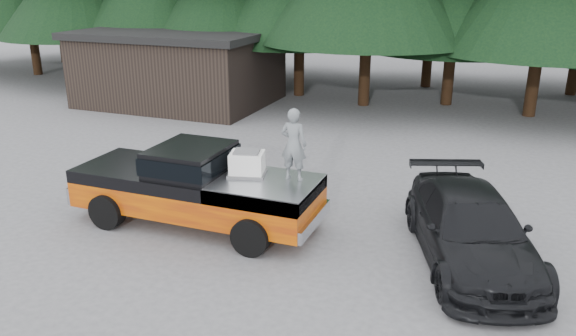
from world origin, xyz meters
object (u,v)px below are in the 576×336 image
(pickup_truck, at_px, (197,198))
(utility_building, at_px, (180,66))
(air_compressor, at_px, (247,164))
(man_on_bed, at_px, (294,144))
(parked_car, at_px, (470,229))

(pickup_truck, height_order, utility_building, utility_building)
(air_compressor, bearing_deg, utility_building, 112.93)
(pickup_truck, relative_size, utility_building, 0.71)
(pickup_truck, xyz_separation_m, air_compressor, (1.23, 0.23, 0.92))
(air_compressor, xyz_separation_m, utility_building, (-8.66, 11.26, 0.08))
(pickup_truck, height_order, air_compressor, air_compressor)
(pickup_truck, bearing_deg, air_compressor, 10.44)
(man_on_bed, xyz_separation_m, parked_car, (3.85, 0.09, -1.41))
(air_compressor, bearing_deg, man_on_bed, -8.96)
(parked_car, height_order, utility_building, utility_building)
(man_on_bed, distance_m, parked_car, 4.10)
(air_compressor, relative_size, man_on_bed, 0.46)
(air_compressor, bearing_deg, pickup_truck, 175.80)
(man_on_bed, bearing_deg, parked_car, -178.19)
(air_compressor, relative_size, utility_building, 0.09)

